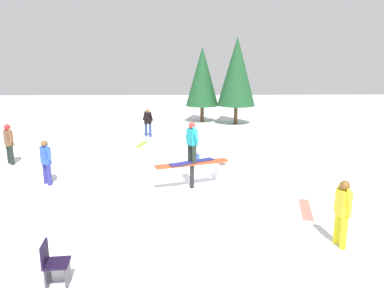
{
  "coord_description": "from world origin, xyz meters",
  "views": [
    {
      "loc": [
        0.29,
        11.49,
        4.15
      ],
      "look_at": [
        0.0,
        0.0,
        1.46
      ],
      "focal_mm": 35.0,
      "sensor_mm": 36.0,
      "label": 1
    }
  ],
  "objects_px": {
    "backpack_on_snow": "(195,158)",
    "pine_tree_far": "(202,77)",
    "folding_chair": "(54,266)",
    "bystander_black": "(148,121)",
    "main_rider_on_rail": "(192,143)",
    "bystander_yellow": "(342,210)",
    "pine_tree_near": "(237,72)",
    "rail_feature": "(192,166)",
    "bystander_brown": "(9,142)",
    "bystander_blue": "(46,160)",
    "loose_snowboard_lime": "(142,144)",
    "loose_snowboard_coral": "(306,209)",
    "loose_snowboard_white": "(132,160)"
  },
  "relations": [
    {
      "from": "pine_tree_far",
      "to": "bystander_brown",
      "type": "bearing_deg",
      "value": 50.23
    },
    {
      "from": "main_rider_on_rail",
      "to": "backpack_on_snow",
      "type": "distance_m",
      "value": 3.36
    },
    {
      "from": "pine_tree_far",
      "to": "rail_feature",
      "type": "bearing_deg",
      "value": 85.58
    },
    {
      "from": "bystander_blue",
      "to": "pine_tree_far",
      "type": "height_order",
      "value": "pine_tree_far"
    },
    {
      "from": "bystander_black",
      "to": "folding_chair",
      "type": "bearing_deg",
      "value": 115.33
    },
    {
      "from": "bystander_blue",
      "to": "loose_snowboard_lime",
      "type": "xyz_separation_m",
      "value": [
        -2.52,
        -5.73,
        -0.83
      ]
    },
    {
      "from": "bystander_blue",
      "to": "bystander_black",
      "type": "height_order",
      "value": "bystander_blue"
    },
    {
      "from": "rail_feature",
      "to": "bystander_brown",
      "type": "relative_size",
      "value": 1.48
    },
    {
      "from": "bystander_blue",
      "to": "backpack_on_snow",
      "type": "relative_size",
      "value": 4.42
    },
    {
      "from": "folding_chair",
      "to": "main_rider_on_rail",
      "type": "bearing_deg",
      "value": -32.38
    },
    {
      "from": "loose_snowboard_lime",
      "to": "pine_tree_near",
      "type": "xyz_separation_m",
      "value": [
        -5.33,
        -5.54,
        3.25
      ]
    },
    {
      "from": "pine_tree_near",
      "to": "rail_feature",
      "type": "bearing_deg",
      "value": 75.46
    },
    {
      "from": "bystander_yellow",
      "to": "folding_chair",
      "type": "bearing_deg",
      "value": -84.91
    },
    {
      "from": "folding_chair",
      "to": "bystander_black",
      "type": "bearing_deg",
      "value": -7.8
    },
    {
      "from": "rail_feature",
      "to": "loose_snowboard_white",
      "type": "distance_m",
      "value": 4.14
    },
    {
      "from": "main_rider_on_rail",
      "to": "loose_snowboard_coral",
      "type": "xyz_separation_m",
      "value": [
        -3.12,
        1.86,
        -1.49
      ]
    },
    {
      "from": "backpack_on_snow",
      "to": "pine_tree_far",
      "type": "height_order",
      "value": "pine_tree_far"
    },
    {
      "from": "bystander_blue",
      "to": "bystander_black",
      "type": "xyz_separation_m",
      "value": [
        -2.67,
        -7.58,
        -0.01
      ]
    },
    {
      "from": "bystander_yellow",
      "to": "pine_tree_near",
      "type": "relative_size",
      "value": 0.29
    },
    {
      "from": "loose_snowboard_lime",
      "to": "loose_snowboard_coral",
      "type": "height_order",
      "value": "same"
    },
    {
      "from": "bystander_brown",
      "to": "pine_tree_near",
      "type": "height_order",
      "value": "pine_tree_near"
    },
    {
      "from": "bystander_blue",
      "to": "rail_feature",
      "type": "bearing_deg",
      "value": -140.32
    },
    {
      "from": "folding_chair",
      "to": "pine_tree_near",
      "type": "bearing_deg",
      "value": -24.05
    },
    {
      "from": "folding_chair",
      "to": "pine_tree_near",
      "type": "xyz_separation_m",
      "value": [
        -5.72,
        -17.01,
        2.84
      ]
    },
    {
      "from": "bystander_brown",
      "to": "backpack_on_snow",
      "type": "distance_m",
      "value": 7.36
    },
    {
      "from": "bystander_yellow",
      "to": "pine_tree_far",
      "type": "height_order",
      "value": "pine_tree_far"
    },
    {
      "from": "rail_feature",
      "to": "loose_snowboard_lime",
      "type": "relative_size",
      "value": 1.69
    },
    {
      "from": "bystander_yellow",
      "to": "bystander_blue",
      "type": "height_order",
      "value": "bystander_yellow"
    },
    {
      "from": "bystander_yellow",
      "to": "pine_tree_far",
      "type": "xyz_separation_m",
      "value": [
        2.24,
        -16.58,
        2.05
      ]
    },
    {
      "from": "loose_snowboard_white",
      "to": "main_rider_on_rail",
      "type": "bearing_deg",
      "value": 118.75
    },
    {
      "from": "backpack_on_snow",
      "to": "pine_tree_far",
      "type": "bearing_deg",
      "value": 145.65
    },
    {
      "from": "bystander_brown",
      "to": "backpack_on_snow",
      "type": "height_order",
      "value": "bystander_brown"
    },
    {
      "from": "loose_snowboard_white",
      "to": "folding_chair",
      "type": "bearing_deg",
      "value": 81.26
    },
    {
      "from": "bystander_black",
      "to": "backpack_on_snow",
      "type": "bearing_deg",
      "value": 142.86
    },
    {
      "from": "bystander_blue",
      "to": "loose_snowboard_white",
      "type": "distance_m",
      "value": 3.83
    },
    {
      "from": "rail_feature",
      "to": "folding_chair",
      "type": "height_order",
      "value": "folding_chair"
    },
    {
      "from": "loose_snowboard_coral",
      "to": "folding_chair",
      "type": "height_order",
      "value": "folding_chair"
    },
    {
      "from": "folding_chair",
      "to": "pine_tree_near",
      "type": "distance_m",
      "value": 18.17
    },
    {
      "from": "pine_tree_far",
      "to": "main_rider_on_rail",
      "type": "bearing_deg",
      "value": 85.58
    },
    {
      "from": "bystander_black",
      "to": "bystander_brown",
      "type": "bearing_deg",
      "value": 73.35
    },
    {
      "from": "backpack_on_snow",
      "to": "pine_tree_near",
      "type": "distance_m",
      "value": 9.63
    },
    {
      "from": "loose_snowboard_lime",
      "to": "bystander_brown",
      "type": "bearing_deg",
      "value": -44.02
    },
    {
      "from": "bystander_brown",
      "to": "loose_snowboard_coral",
      "type": "xyz_separation_m",
      "value": [
        -10.23,
        4.82,
        -0.89
      ]
    },
    {
      "from": "bystander_blue",
      "to": "loose_snowboard_lime",
      "type": "relative_size",
      "value": 1.07
    },
    {
      "from": "loose_snowboard_coral",
      "to": "backpack_on_snow",
      "type": "distance_m",
      "value": 5.74
    },
    {
      "from": "bystander_yellow",
      "to": "rail_feature",
      "type": "bearing_deg",
      "value": -148.42
    },
    {
      "from": "bystander_yellow",
      "to": "pine_tree_far",
      "type": "relative_size",
      "value": 0.32
    },
    {
      "from": "bystander_yellow",
      "to": "loose_snowboard_lime",
      "type": "relative_size",
      "value": 1.1
    },
    {
      "from": "rail_feature",
      "to": "loose_snowboard_coral",
      "type": "height_order",
      "value": "rail_feature"
    },
    {
      "from": "loose_snowboard_lime",
      "to": "folding_chair",
      "type": "xyz_separation_m",
      "value": [
        0.39,
        11.47,
        0.4
      ]
    }
  ]
}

